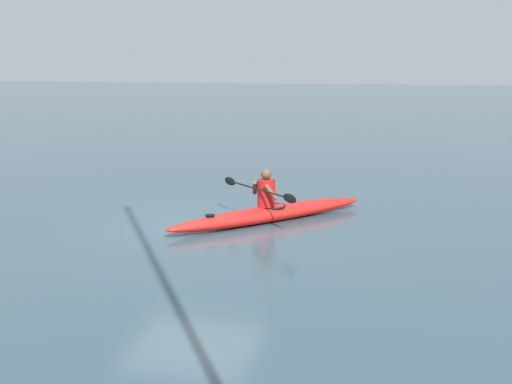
# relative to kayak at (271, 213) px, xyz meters

# --- Properties ---
(ground_plane) EXTENTS (160.00, 160.00, 0.00)m
(ground_plane) POSITION_rel_kayak_xyz_m (1.36, 0.84, -0.16)
(ground_plane) COLOR #334C56
(kayak) EXTENTS (3.52, 3.80, 0.32)m
(kayak) POSITION_rel_kayak_xyz_m (0.00, 0.00, 0.00)
(kayak) COLOR red
(kayak) RESTS_ON ground
(kayaker) EXTENTS (1.83, 1.67, 0.75)m
(kayaker) POSITION_rel_kayak_xyz_m (0.09, 0.10, 0.48)
(kayaker) COLOR red
(kayaker) RESTS_ON kayak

